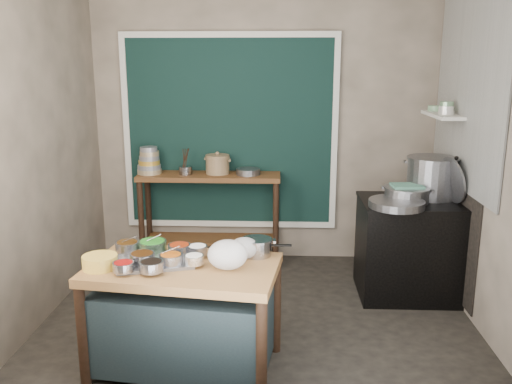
{
  "coord_description": "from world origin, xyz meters",
  "views": [
    {
      "loc": [
        0.17,
        -4.11,
        2.07
      ],
      "look_at": [
        -0.03,
        0.25,
        1.02
      ],
      "focal_mm": 38.0,
      "sensor_mm": 36.0,
      "label": 1
    }
  ],
  "objects_px": {
    "condiment_tray": "(155,262)",
    "steamer": "(407,194)",
    "saucepan": "(257,247)",
    "ceramic_crock": "(218,165)",
    "back_counter": "(210,219)",
    "stock_pot": "(432,177)",
    "utensil_cup": "(186,170)",
    "stove_block": "(410,250)",
    "yellow_basin": "(100,262)",
    "prep_table": "(185,317)"
  },
  "relations": [
    {
      "from": "saucepan",
      "to": "ceramic_crock",
      "type": "bearing_deg",
      "value": 102.71
    },
    {
      "from": "prep_table",
      "to": "steamer",
      "type": "distance_m",
      "value": 2.22
    },
    {
      "from": "utensil_cup",
      "to": "ceramic_crock",
      "type": "height_order",
      "value": "ceramic_crock"
    },
    {
      "from": "saucepan",
      "to": "back_counter",
      "type": "bearing_deg",
      "value": 105.34
    },
    {
      "from": "stove_block",
      "to": "prep_table",
      "type": "bearing_deg",
      "value": -144.46
    },
    {
      "from": "saucepan",
      "to": "utensil_cup",
      "type": "height_order",
      "value": "utensil_cup"
    },
    {
      "from": "back_counter",
      "to": "saucepan",
      "type": "relative_size",
      "value": 6.55
    },
    {
      "from": "condiment_tray",
      "to": "steamer",
      "type": "relative_size",
      "value": 1.23
    },
    {
      "from": "ceramic_crock",
      "to": "saucepan",
      "type": "bearing_deg",
      "value": -75.35
    },
    {
      "from": "utensil_cup",
      "to": "ceramic_crock",
      "type": "distance_m",
      "value": 0.33
    },
    {
      "from": "stove_block",
      "to": "stock_pot",
      "type": "bearing_deg",
      "value": 36.0
    },
    {
      "from": "utensil_cup",
      "to": "steamer",
      "type": "xyz_separation_m",
      "value": [
        2.06,
        -0.74,
        -0.05
      ]
    },
    {
      "from": "stock_pot",
      "to": "steamer",
      "type": "bearing_deg",
      "value": -146.33
    },
    {
      "from": "prep_table",
      "to": "stock_pot",
      "type": "bearing_deg",
      "value": 43.03
    },
    {
      "from": "saucepan",
      "to": "stock_pot",
      "type": "height_order",
      "value": "stock_pot"
    },
    {
      "from": "stove_block",
      "to": "ceramic_crock",
      "type": "height_order",
      "value": "ceramic_crock"
    },
    {
      "from": "yellow_basin",
      "to": "ceramic_crock",
      "type": "height_order",
      "value": "ceramic_crock"
    },
    {
      "from": "back_counter",
      "to": "stove_block",
      "type": "xyz_separation_m",
      "value": [
        1.9,
        -0.73,
        -0.05
      ]
    },
    {
      "from": "condiment_tray",
      "to": "stock_pot",
      "type": "xyz_separation_m",
      "value": [
        2.19,
        1.4,
        0.3
      ]
    },
    {
      "from": "stove_block",
      "to": "saucepan",
      "type": "bearing_deg",
      "value": -140.94
    },
    {
      "from": "condiment_tray",
      "to": "steamer",
      "type": "xyz_separation_m",
      "value": [
        1.94,
        1.23,
        0.18
      ]
    },
    {
      "from": "condiment_tray",
      "to": "yellow_basin",
      "type": "relative_size",
      "value": 2.19
    },
    {
      "from": "steamer",
      "to": "stock_pot",
      "type": "bearing_deg",
      "value": 33.67
    },
    {
      "from": "prep_table",
      "to": "utensil_cup",
      "type": "xyz_separation_m",
      "value": [
        -0.32,
        2.0,
        0.62
      ]
    },
    {
      "from": "back_counter",
      "to": "stock_pot",
      "type": "relative_size",
      "value": 3.09
    },
    {
      "from": "condiment_tray",
      "to": "stock_pot",
      "type": "height_order",
      "value": "stock_pot"
    },
    {
      "from": "condiment_tray",
      "to": "saucepan",
      "type": "height_order",
      "value": "saucepan"
    },
    {
      "from": "stove_block",
      "to": "saucepan",
      "type": "relative_size",
      "value": 4.06
    },
    {
      "from": "condiment_tray",
      "to": "utensil_cup",
      "type": "bearing_deg",
      "value": 93.58
    },
    {
      "from": "utensil_cup",
      "to": "stock_pot",
      "type": "height_order",
      "value": "stock_pot"
    },
    {
      "from": "yellow_basin",
      "to": "stock_pot",
      "type": "xyz_separation_m",
      "value": [
        2.53,
        1.5,
        0.27
      ]
    },
    {
      "from": "saucepan",
      "to": "ceramic_crock",
      "type": "relative_size",
      "value": 0.86
    },
    {
      "from": "stove_block",
      "to": "condiment_tray",
      "type": "bearing_deg",
      "value": -147.79
    },
    {
      "from": "saucepan",
      "to": "stove_block",
      "type": "bearing_deg",
      "value": 37.12
    },
    {
      "from": "prep_table",
      "to": "steamer",
      "type": "height_order",
      "value": "steamer"
    },
    {
      "from": "condiment_tray",
      "to": "steamer",
      "type": "distance_m",
      "value": 2.3
    },
    {
      "from": "stove_block",
      "to": "yellow_basin",
      "type": "xyz_separation_m",
      "value": [
        -2.35,
        -1.37,
        0.37
      ]
    },
    {
      "from": "prep_table",
      "to": "utensil_cup",
      "type": "bearing_deg",
      "value": 106.48
    },
    {
      "from": "stove_block",
      "to": "steamer",
      "type": "relative_size",
      "value": 2.22
    },
    {
      "from": "stock_pot",
      "to": "stove_block",
      "type": "bearing_deg",
      "value": -144.0
    },
    {
      "from": "utensil_cup",
      "to": "prep_table",
      "type": "bearing_deg",
      "value": -80.97
    },
    {
      "from": "stock_pot",
      "to": "steamer",
      "type": "relative_size",
      "value": 1.16
    },
    {
      "from": "yellow_basin",
      "to": "utensil_cup",
      "type": "distance_m",
      "value": 2.1
    },
    {
      "from": "yellow_basin",
      "to": "saucepan",
      "type": "distance_m",
      "value": 1.06
    },
    {
      "from": "ceramic_crock",
      "to": "steamer",
      "type": "height_order",
      "value": "ceramic_crock"
    },
    {
      "from": "utensil_cup",
      "to": "stock_pot",
      "type": "xyz_separation_m",
      "value": [
        2.31,
        -0.57,
        0.07
      ]
    },
    {
      "from": "stock_pot",
      "to": "prep_table",
      "type": "bearing_deg",
      "value": -144.42
    },
    {
      "from": "yellow_basin",
      "to": "stove_block",
      "type": "bearing_deg",
      "value": 30.3
    },
    {
      "from": "back_counter",
      "to": "stock_pot",
      "type": "height_order",
      "value": "stock_pot"
    },
    {
      "from": "utensil_cup",
      "to": "ceramic_crock",
      "type": "bearing_deg",
      "value": 9.51
    }
  ]
}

